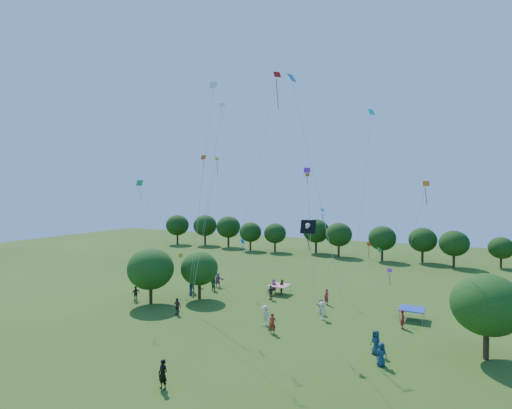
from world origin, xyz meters
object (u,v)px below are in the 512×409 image
object	(u,v)px
tent_red_stripe	(279,285)
red_high_kite	(269,116)
pirate_kite	(308,227)
near_tree_east	(487,305)
near_tree_west	(151,269)
man_in_black	(163,374)
tent_blue	(412,309)
near_tree_north	(199,268)

from	to	relation	value
tent_red_stripe	red_high_kite	xyz separation A→B (m)	(1.46, -6.05, 18.71)
pirate_kite	near_tree_east	bearing A→B (deg)	9.32
near_tree_west	man_in_black	bearing A→B (deg)	-46.11
near_tree_west	man_in_black	distance (m)	19.48
pirate_kite	red_high_kite	size ratio (longest dim) A/B	0.37
tent_blue	man_in_black	bearing A→B (deg)	-120.30
tent_blue	pirate_kite	xyz separation A→B (m)	(-7.14, -9.12, 8.19)
near_tree_west	near_tree_east	bearing A→B (deg)	0.24
near_tree_west	near_tree_north	size ratio (longest dim) A/B	1.13
near_tree_north	tent_blue	bearing A→B (deg)	8.01
near_tree_north	red_high_kite	world-z (taller)	red_high_kite
near_tree_north	pirate_kite	distance (m)	17.15
near_tree_north	tent_blue	distance (m)	22.48
near_tree_west	tent_blue	xyz separation A→B (m)	(25.64, 7.15, -2.78)
pirate_kite	tent_blue	bearing A→B (deg)	51.96
pirate_kite	near_tree_west	bearing A→B (deg)	173.89
tent_blue	man_in_black	xyz separation A→B (m)	(-12.29, -21.03, -0.12)
near_tree_east	man_in_black	distance (m)	23.02
near_tree_north	near_tree_east	distance (m)	28.11
man_in_black	red_high_kite	distance (m)	26.00
near_tree_west	tent_red_stripe	size ratio (longest dim) A/B	2.75
red_high_kite	tent_red_stripe	bearing A→B (deg)	103.58
near_tree_west	near_tree_east	distance (m)	31.35
near_tree_north	near_tree_west	bearing A→B (deg)	-131.09
tent_red_stripe	pirate_kite	bearing A→B (deg)	-56.90
near_tree_east	tent_red_stripe	world-z (taller)	near_tree_east
near_tree_east	tent_blue	world-z (taller)	near_tree_east
pirate_kite	red_high_kite	bearing A→B (deg)	136.88
tent_blue	pirate_kite	bearing A→B (deg)	-128.04
red_high_kite	man_in_black	bearing A→B (deg)	-86.06
man_in_black	red_high_kite	world-z (taller)	red_high_kite
near_tree_north	tent_blue	world-z (taller)	near_tree_north
pirate_kite	near_tree_north	bearing A→B (deg)	158.15
near_tree_west	red_high_kite	size ratio (longest dim) A/B	0.26
near_tree_north	man_in_black	size ratio (longest dim) A/B	2.93
near_tree_west	tent_blue	world-z (taller)	near_tree_west
near_tree_east	red_high_kite	size ratio (longest dim) A/B	0.27
near_tree_west	near_tree_north	world-z (taller)	near_tree_west
near_tree_west	near_tree_east	world-z (taller)	near_tree_east
tent_blue	tent_red_stripe	bearing A→B (deg)	169.03
man_in_black	pirate_kite	world-z (taller)	pirate_kite
pirate_kite	red_high_kite	world-z (taller)	red_high_kite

